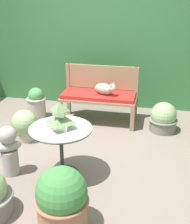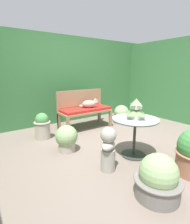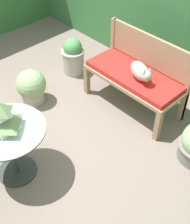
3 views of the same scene
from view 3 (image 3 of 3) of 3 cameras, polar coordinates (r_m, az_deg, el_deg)
ground at (r=3.56m, az=-8.58°, el=-5.30°), size 30.00×30.00×0.00m
garden_bench at (r=3.73m, az=7.10°, el=6.14°), size 1.21×0.52×0.49m
bench_backrest at (r=3.77m, az=9.81°, el=10.20°), size 1.21×0.06×0.89m
cat at (r=3.56m, az=8.41°, el=7.34°), size 0.39×0.33×0.23m
patio_table at (r=2.99m, az=-15.48°, el=-4.82°), size 0.71×0.71×0.62m
pagoda_birdhouse at (r=2.81m, az=-16.45°, el=-1.17°), size 0.27×0.27×0.31m
potted_plant_table_far at (r=4.40m, az=-4.04°, el=10.17°), size 0.33×0.33×0.53m
potted_plant_bench_left at (r=3.96m, az=-11.54°, el=4.50°), size 0.37×0.37×0.45m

